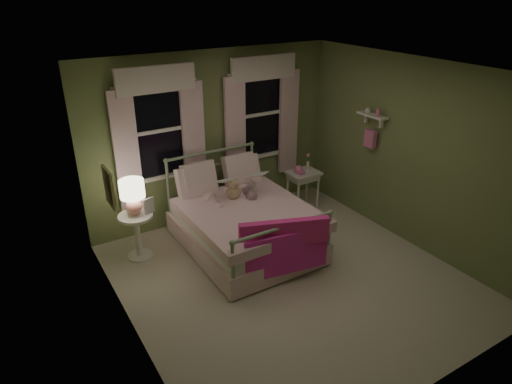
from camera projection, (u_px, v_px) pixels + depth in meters
room_shell at (293, 185)px, 5.31m from camera, size 4.20×4.20×4.20m
bed at (243, 223)px, 6.39m from camera, size 1.58×2.04×1.18m
pink_throw at (285, 241)px, 5.50m from camera, size 1.09×0.48×0.71m
child_left at (210, 181)px, 6.35m from camera, size 0.27×0.19×0.72m
child_right at (245, 171)px, 6.60m from camera, size 0.45×0.39×0.79m
book_left at (218, 185)px, 6.14m from camera, size 0.20×0.12×0.26m
book_right at (254, 180)px, 6.43m from camera, size 0.22×0.17×0.26m
teddy_bear at (233, 190)px, 6.42m from camera, size 0.24×0.20×0.33m
nightstand_left at (137, 230)px, 6.13m from camera, size 0.46×0.46×0.65m
table_lamp at (133, 194)px, 5.91m from camera, size 0.32×0.32×0.49m
book_nightstand at (144, 215)px, 6.02m from camera, size 0.21×0.26×0.02m
nightstand_right at (303, 178)px, 7.43m from camera, size 0.50×0.40×0.64m
pink_toy at (299, 170)px, 7.32m from camera, size 0.14×0.18×0.14m
bud_vase at (308, 161)px, 7.43m from camera, size 0.06×0.06×0.28m
window_left at (159, 127)px, 6.34m from camera, size 1.34×0.13×1.96m
window_right at (262, 110)px, 7.15m from camera, size 1.34×0.13×1.96m
wall_shelf at (371, 127)px, 6.66m from camera, size 0.15×0.50×0.60m
framed_picture at (109, 188)px, 4.77m from camera, size 0.03×0.32×0.42m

